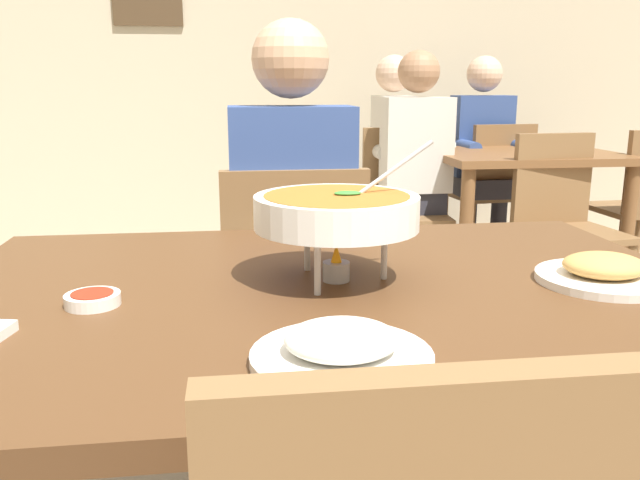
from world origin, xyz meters
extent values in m
cube|color=beige|center=(0.00, 3.46, 1.50)|extent=(10.00, 0.10, 3.00)
cube|color=#51331C|center=(0.00, 0.00, 0.75)|extent=(1.40, 0.99, 0.04)
cylinder|color=#51331C|center=(-0.64, 0.43, 0.37)|extent=(0.07, 0.07, 0.73)
cylinder|color=#51331C|center=(0.64, 0.43, 0.37)|extent=(0.07, 0.07, 0.73)
cube|color=brown|center=(0.00, 0.87, 0.43)|extent=(0.44, 0.44, 0.03)
cube|color=brown|center=(0.00, 0.67, 0.68)|extent=(0.42, 0.04, 0.45)
cylinder|color=brown|center=(0.19, 1.06, 0.21)|extent=(0.04, 0.04, 0.42)
cylinder|color=brown|center=(-0.19, 1.06, 0.21)|extent=(0.04, 0.04, 0.42)
cylinder|color=brown|center=(0.19, 0.68, 0.21)|extent=(0.04, 0.04, 0.42)
cylinder|color=brown|center=(-0.19, 0.68, 0.21)|extent=(0.04, 0.04, 0.42)
cylinder|color=#2D2D38|center=(0.10, 0.89, 0.23)|extent=(0.10, 0.10, 0.45)
cylinder|color=#2D2D38|center=(-0.10, 0.89, 0.23)|extent=(0.10, 0.10, 0.45)
cube|color=#2D2D38|center=(0.00, 0.85, 0.51)|extent=(0.32, 0.32, 0.12)
cube|color=#334C8C|center=(0.00, 0.77, 0.82)|extent=(0.36, 0.20, 0.50)
sphere|color=tan|center=(0.00, 0.77, 1.20)|extent=(0.22, 0.22, 0.22)
cylinder|color=#334C8C|center=(0.16, 0.97, 0.77)|extent=(0.08, 0.28, 0.08)
cylinder|color=#334C8C|center=(-0.16, 0.97, 0.77)|extent=(0.08, 0.28, 0.08)
cylinder|color=silver|center=(0.10, 0.03, 0.82)|extent=(0.01, 0.01, 0.10)
cylinder|color=silver|center=(-0.03, 0.11, 0.82)|extent=(0.01, 0.01, 0.10)
cylinder|color=silver|center=(-0.03, -0.05, 0.82)|extent=(0.01, 0.01, 0.10)
torus|color=silver|center=(0.01, 0.03, 0.87)|extent=(0.21, 0.21, 0.01)
cylinder|color=#B2B2B7|center=(0.01, 0.03, 0.79)|extent=(0.05, 0.05, 0.04)
cone|color=orange|center=(0.01, 0.03, 0.82)|extent=(0.02, 0.02, 0.04)
cylinder|color=white|center=(0.01, 0.03, 0.90)|extent=(0.30, 0.30, 0.06)
cylinder|color=#AD6023|center=(0.01, 0.03, 0.93)|extent=(0.26, 0.26, 0.01)
ellipsoid|color=#388433|center=(0.03, 0.03, 0.94)|extent=(0.05, 0.03, 0.01)
cylinder|color=silver|center=(0.10, 0.05, 0.96)|extent=(0.18, 0.01, 0.13)
cylinder|color=white|center=(-0.04, -0.33, 0.78)|extent=(0.24, 0.24, 0.01)
ellipsoid|color=white|center=(-0.04, -0.33, 0.81)|extent=(0.15, 0.13, 0.04)
cylinder|color=white|center=(0.50, -0.05, 0.78)|extent=(0.24, 0.24, 0.01)
ellipsoid|color=tan|center=(0.50, -0.05, 0.81)|extent=(0.15, 0.13, 0.04)
cylinder|color=white|center=(-0.40, -0.05, 0.78)|extent=(0.09, 0.09, 0.02)
cylinder|color=maroon|center=(-0.40, -0.05, 0.79)|extent=(0.07, 0.07, 0.01)
cube|color=brown|center=(1.42, 2.29, 0.75)|extent=(1.00, 0.80, 0.04)
cylinder|color=brown|center=(0.98, 1.95, 0.37)|extent=(0.07, 0.07, 0.73)
cylinder|color=brown|center=(1.86, 1.95, 0.37)|extent=(0.07, 0.07, 0.73)
cylinder|color=brown|center=(0.98, 2.63, 0.37)|extent=(0.07, 0.07, 0.73)
cylinder|color=brown|center=(1.86, 2.63, 0.37)|extent=(0.07, 0.07, 0.73)
cube|color=brown|center=(0.75, 2.27, 0.43)|extent=(0.46, 0.46, 0.03)
cube|color=brown|center=(0.76, 2.47, 0.68)|extent=(0.42, 0.06, 0.45)
cylinder|color=brown|center=(0.55, 2.09, 0.21)|extent=(0.04, 0.04, 0.42)
cylinder|color=brown|center=(0.93, 2.07, 0.21)|extent=(0.04, 0.04, 0.42)
cylinder|color=brown|center=(0.57, 2.47, 0.21)|extent=(0.04, 0.04, 0.42)
cylinder|color=brown|center=(0.95, 2.45, 0.21)|extent=(0.04, 0.04, 0.42)
cube|color=brown|center=(0.80, 2.80, 0.43)|extent=(0.47, 0.47, 0.03)
cube|color=brown|center=(1.00, 2.81, 0.68)|extent=(0.07, 0.42, 0.45)
cylinder|color=brown|center=(0.60, 2.98, 0.21)|extent=(0.04, 0.04, 0.42)
cylinder|color=brown|center=(0.62, 2.60, 0.21)|extent=(0.04, 0.04, 0.42)
cylinder|color=brown|center=(0.98, 3.00, 0.21)|extent=(0.04, 0.04, 0.42)
cylinder|color=brown|center=(1.00, 2.62, 0.21)|extent=(0.04, 0.04, 0.42)
cube|color=brown|center=(1.46, 2.89, 0.43)|extent=(0.49, 0.49, 0.03)
cube|color=brown|center=(1.48, 2.70, 0.68)|extent=(0.42, 0.09, 0.45)
cylinder|color=brown|center=(1.62, 3.11, 0.21)|extent=(0.04, 0.04, 0.42)
cylinder|color=brown|center=(1.24, 3.06, 0.21)|extent=(0.04, 0.04, 0.42)
cylinder|color=brown|center=(1.67, 2.73, 0.21)|extent=(0.04, 0.04, 0.42)
cylinder|color=brown|center=(1.29, 2.68, 0.21)|extent=(0.04, 0.04, 0.42)
cube|color=brown|center=(2.11, 2.29, 0.43)|extent=(0.46, 0.46, 0.03)
cylinder|color=brown|center=(2.29, 2.49, 0.21)|extent=(0.04, 0.04, 0.42)
cylinder|color=brown|center=(1.91, 2.47, 0.21)|extent=(0.04, 0.04, 0.42)
cylinder|color=brown|center=(1.93, 2.09, 0.21)|extent=(0.04, 0.04, 0.42)
cube|color=brown|center=(1.43, 1.73, 0.43)|extent=(0.48, 0.48, 0.03)
cube|color=brown|center=(1.41, 1.93, 0.68)|extent=(0.42, 0.08, 0.45)
cylinder|color=brown|center=(1.26, 1.53, 0.21)|extent=(0.04, 0.04, 0.42)
cylinder|color=brown|center=(1.64, 1.56, 0.21)|extent=(0.04, 0.04, 0.42)
cylinder|color=brown|center=(1.23, 1.90, 0.21)|extent=(0.04, 0.04, 0.42)
cylinder|color=brown|center=(1.60, 1.94, 0.21)|extent=(0.04, 0.04, 0.42)
cylinder|color=#2D2D38|center=(0.90, 2.40, 0.23)|extent=(0.10, 0.10, 0.45)
cylinder|color=#2D2D38|center=(0.70, 2.40, 0.23)|extent=(0.10, 0.10, 0.45)
cube|color=#2D2D38|center=(0.80, 2.36, 0.51)|extent=(0.32, 0.32, 0.12)
cube|color=beige|center=(0.80, 2.28, 0.82)|extent=(0.36, 0.20, 0.50)
sphere|color=#A57756|center=(0.80, 2.28, 1.20)|extent=(0.22, 0.22, 0.22)
cylinder|color=beige|center=(0.96, 2.48, 0.77)|extent=(0.08, 0.28, 0.08)
cylinder|color=beige|center=(0.64, 2.48, 0.77)|extent=(0.08, 0.28, 0.08)
cylinder|color=#2D2D38|center=(0.92, 2.71, 0.23)|extent=(0.10, 0.10, 0.45)
cylinder|color=#2D2D38|center=(0.92, 2.91, 0.23)|extent=(0.10, 0.10, 0.45)
cube|color=#2D2D38|center=(0.88, 2.81, 0.51)|extent=(0.32, 0.32, 0.12)
cube|color=beige|center=(0.80, 2.81, 0.82)|extent=(0.20, 0.36, 0.50)
sphere|color=beige|center=(0.80, 2.81, 1.20)|extent=(0.22, 0.22, 0.22)
cylinder|color=beige|center=(1.00, 2.65, 0.77)|extent=(0.28, 0.08, 0.08)
cylinder|color=beige|center=(1.00, 2.97, 0.77)|extent=(0.28, 0.08, 0.08)
cylinder|color=#2D2D38|center=(1.29, 2.74, 0.23)|extent=(0.10, 0.10, 0.45)
cylinder|color=#2D2D38|center=(1.49, 2.74, 0.23)|extent=(0.10, 0.10, 0.45)
cube|color=#2D2D38|center=(1.39, 2.78, 0.51)|extent=(0.32, 0.32, 0.12)
cube|color=#334C8C|center=(1.39, 2.86, 0.82)|extent=(0.36, 0.20, 0.50)
sphere|color=beige|center=(1.39, 2.86, 1.20)|extent=(0.22, 0.22, 0.22)
cylinder|color=#334C8C|center=(1.23, 2.66, 0.77)|extent=(0.08, 0.28, 0.08)
cylinder|color=#334C8C|center=(1.55, 2.66, 0.77)|extent=(0.08, 0.28, 0.08)
camera|label=1|loc=(-0.17, -1.11, 1.12)|focal=36.37mm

